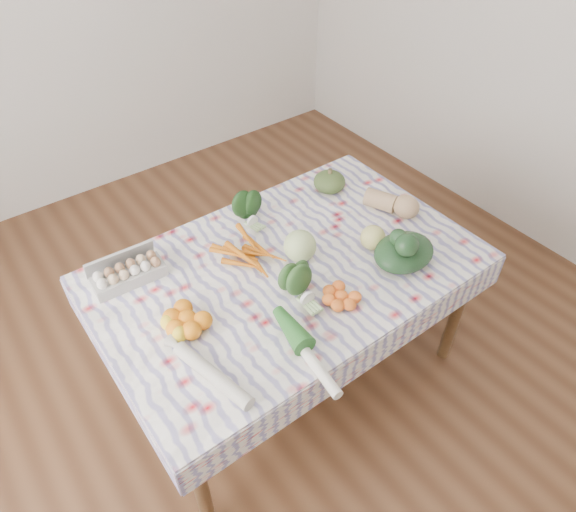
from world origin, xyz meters
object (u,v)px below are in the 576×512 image
(dining_table, at_px, (288,279))
(kabocha_squash, at_px, (329,182))
(cabbage, at_px, (300,246))
(butternut_squash, at_px, (393,201))
(grapefruit, at_px, (373,237))
(egg_carton, at_px, (129,274))

(dining_table, relative_size, kabocha_squash, 9.70)
(cabbage, distance_m, butternut_squash, 0.57)
(grapefruit, bearing_deg, dining_table, 161.37)
(dining_table, xyz_separation_m, grapefruit, (0.38, -0.13, 0.14))
(cabbage, relative_size, grapefruit, 1.27)
(egg_carton, distance_m, cabbage, 0.74)
(kabocha_squash, bearing_deg, egg_carton, -179.77)
(kabocha_squash, bearing_deg, grapefruit, -105.87)
(dining_table, distance_m, butternut_squash, 0.66)
(kabocha_squash, relative_size, butternut_squash, 0.63)
(kabocha_squash, bearing_deg, butternut_squash, -67.67)
(kabocha_squash, distance_m, cabbage, 0.54)
(egg_carton, bearing_deg, dining_table, -25.66)
(dining_table, xyz_separation_m, butternut_squash, (0.64, 0.01, 0.14))
(grapefruit, bearing_deg, kabocha_squash, 74.13)
(dining_table, distance_m, grapefruit, 0.43)
(kabocha_squash, height_order, butternut_squash, butternut_squash)
(egg_carton, xyz_separation_m, kabocha_squash, (1.11, 0.00, 0.01))
(dining_table, relative_size, butternut_squash, 6.09)
(egg_carton, xyz_separation_m, cabbage, (0.67, -0.32, 0.03))
(egg_carton, relative_size, butternut_squash, 1.15)
(kabocha_squash, height_order, cabbage, cabbage)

